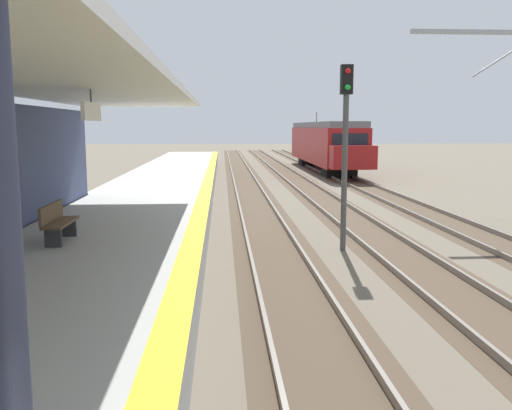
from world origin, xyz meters
The scene contains 7 objects.
station_platform centered at (-2.50, 16.00, 0.45)m, with size 5.00×80.00×0.91m.
track_pair_nearest_platform centered at (1.90, 20.00, 0.05)m, with size 2.34×120.00×0.16m.
track_pair_middle centered at (5.30, 20.00, 0.05)m, with size 2.34×120.00×0.16m.
track_pair_far_side centered at (8.70, 20.00, 0.05)m, with size 2.34×120.00×0.16m.
approaching_train centered at (8.70, 42.47, 2.18)m, with size 2.93×19.60×4.76m.
rail_signal_post centered at (3.88, 14.17, 3.19)m, with size 0.32×0.34×5.20m.
platform_bench centered at (-3.33, 11.61, 1.37)m, with size 0.45×1.60×0.88m.
Camera 1 is at (0.44, -0.87, 3.52)m, focal length 38.07 mm.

